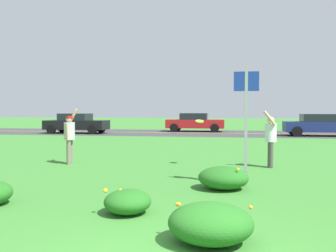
{
  "coord_description": "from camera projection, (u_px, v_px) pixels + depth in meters",
  "views": [
    {
      "loc": [
        0.64,
        -3.58,
        1.76
      ],
      "look_at": [
        -1.03,
        6.19,
        1.32
      ],
      "focal_mm": 40.13,
      "sensor_mm": 36.0,
      "label": 1
    }
  ],
  "objects": [
    {
      "name": "frisbee_lime",
      "position": [
        200.0,
        121.0,
        11.64
      ],
      "size": [
        0.27,
        0.25,
        0.12
      ],
      "color": "#8CD133"
    },
    {
      "name": "daylily_clump_front_left",
      "position": [
        128.0,
        202.0,
        6.33
      ],
      "size": [
        0.8,
        0.85,
        0.45
      ],
      "color": "#23661E",
      "rests_on": "ground"
    },
    {
      "name": "ground_plane",
      "position": [
        216.0,
        152.0,
        15.55
      ],
      "size": [
        120.0,
        120.0,
        0.0
      ],
      "primitive_type": "plane",
      "color": "#387A2D"
    },
    {
      "name": "highway_strip",
      "position": [
        223.0,
        133.0,
        27.39
      ],
      "size": [
        120.0,
        7.86,
        0.01
      ],
      "primitive_type": "cube",
      "color": "#38383A",
      "rests_on": "ground"
    },
    {
      "name": "car_black_leftmost",
      "position": [
        76.0,
        123.0,
        27.39
      ],
      "size": [
        4.5,
        2.0,
        1.45
      ],
      "color": "black",
      "rests_on": "ground"
    },
    {
      "name": "person_catcher_white_shirt",
      "position": [
        271.0,
        137.0,
        11.3
      ],
      "size": [
        0.42,
        0.5,
        1.73
      ],
      "color": "silver",
      "rests_on": "ground"
    },
    {
      "name": "sign_post_near_path",
      "position": [
        246.0,
        114.0,
        8.51
      ],
      "size": [
        0.56,
        0.1,
        2.74
      ],
      "color": "#93969B",
      "rests_on": "ground"
    },
    {
      "name": "daylily_clump_near_camera",
      "position": [
        223.0,
        178.0,
        8.26
      ],
      "size": [
        1.1,
        1.03,
        0.52
      ],
      "color": "#23661E",
      "rests_on": "ground"
    },
    {
      "name": "car_navy_center_right",
      "position": [
        319.0,
        125.0,
        24.56
      ],
      "size": [
        4.5,
        2.0,
        1.45
      ],
      "color": "navy",
      "rests_on": "ground"
    },
    {
      "name": "person_thrower_red_cap_gray_shirt",
      "position": [
        70.0,
        135.0,
        12.02
      ],
      "size": [
        0.37,
        0.5,
        1.78
      ],
      "color": "#B2B2B7",
      "rests_on": "ground"
    },
    {
      "name": "highway_center_stripe",
      "position": [
        223.0,
        133.0,
        27.39
      ],
      "size": [
        120.0,
        0.16,
        0.0
      ],
      "primitive_type": "cube",
      "color": "yellow",
      "rests_on": "ground"
    },
    {
      "name": "daylily_clump_mid_right",
      "position": [
        211.0,
        223.0,
        4.92
      ],
      "size": [
        1.13,
        1.04,
        0.53
      ],
      "color": "#23661E",
      "rests_on": "ground"
    },
    {
      "name": "car_red_center_left",
      "position": [
        195.0,
        122.0,
        29.47
      ],
      "size": [
        4.5,
        2.0,
        1.45
      ],
      "color": "maroon",
      "rests_on": "ground"
    }
  ]
}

